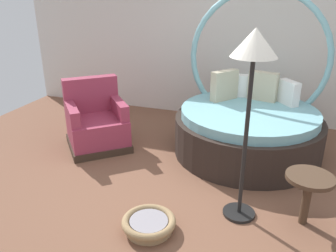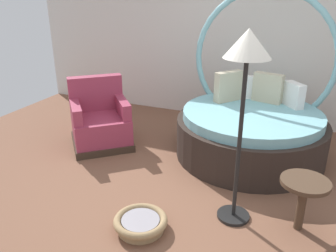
{
  "view_description": "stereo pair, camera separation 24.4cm",
  "coord_description": "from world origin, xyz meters",
  "px_view_note": "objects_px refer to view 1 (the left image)",
  "views": [
    {
      "loc": [
        0.67,
        -3.24,
        2.13
      ],
      "look_at": [
        -0.61,
        0.4,
        0.55
      ],
      "focal_mm": 36.7,
      "sensor_mm": 36.0,
      "label": 1
    },
    {
      "loc": [
        0.9,
        -3.15,
        2.13
      ],
      "look_at": [
        -0.61,
        0.4,
        0.55
      ],
      "focal_mm": 36.7,
      "sensor_mm": 36.0,
      "label": 2
    }
  ],
  "objects_px": {
    "round_daybed": "(249,122)",
    "side_table": "(309,185)",
    "red_armchair": "(96,124)",
    "floor_lamp": "(253,63)",
    "pet_basket": "(149,224)"
  },
  "relations": [
    {
      "from": "red_armchair",
      "to": "side_table",
      "type": "height_order",
      "value": "red_armchair"
    },
    {
      "from": "round_daybed",
      "to": "floor_lamp",
      "type": "relative_size",
      "value": 1.18
    },
    {
      "from": "pet_basket",
      "to": "floor_lamp",
      "type": "bearing_deg",
      "value": 34.67
    },
    {
      "from": "pet_basket",
      "to": "side_table",
      "type": "relative_size",
      "value": 0.98
    },
    {
      "from": "side_table",
      "to": "floor_lamp",
      "type": "height_order",
      "value": "floor_lamp"
    },
    {
      "from": "side_table",
      "to": "floor_lamp",
      "type": "bearing_deg",
      "value": -173.38
    },
    {
      "from": "side_table",
      "to": "red_armchair",
      "type": "bearing_deg",
      "value": 162.2
    },
    {
      "from": "red_armchair",
      "to": "floor_lamp",
      "type": "xyz_separation_m",
      "value": [
        2.16,
        -0.96,
        1.2
      ]
    },
    {
      "from": "pet_basket",
      "to": "floor_lamp",
      "type": "relative_size",
      "value": 0.28
    },
    {
      "from": "round_daybed",
      "to": "side_table",
      "type": "relative_size",
      "value": 4.14
    },
    {
      "from": "round_daybed",
      "to": "pet_basket",
      "type": "height_order",
      "value": "round_daybed"
    },
    {
      "from": "pet_basket",
      "to": "round_daybed",
      "type": "bearing_deg",
      "value": 72.47
    },
    {
      "from": "pet_basket",
      "to": "floor_lamp",
      "type": "height_order",
      "value": "floor_lamp"
    },
    {
      "from": "red_armchair",
      "to": "side_table",
      "type": "relative_size",
      "value": 2.17
    },
    {
      "from": "round_daybed",
      "to": "side_table",
      "type": "bearing_deg",
      "value": -63.02
    }
  ]
}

